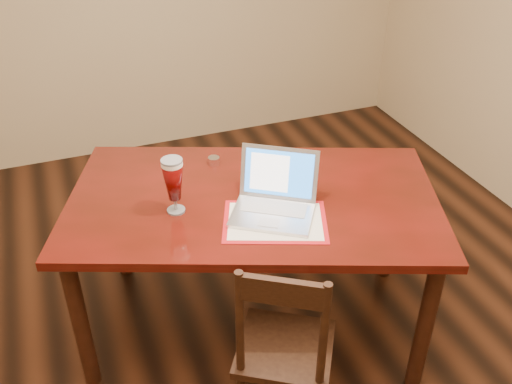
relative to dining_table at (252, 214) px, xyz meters
name	(u,v)px	position (x,y,z in m)	size (l,w,h in m)	color
ground	(247,361)	(-0.13, -0.25, -0.73)	(5.00, 5.00, 0.00)	black
room_shell	(242,16)	(-0.13, -0.25, 1.03)	(4.51, 5.01, 2.71)	tan
dining_table	(252,214)	(0.00, 0.00, 0.00)	(1.99, 1.56, 1.09)	#540F0B
dining_chair	(284,349)	(-0.08, -0.60, -0.28)	(0.55, 0.54, 0.95)	black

